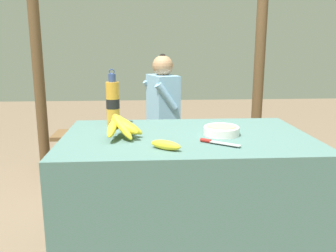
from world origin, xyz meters
name	(u,v)px	position (x,y,z in m)	size (l,w,h in m)	color
market_counter	(186,197)	(0.00, 0.00, 0.36)	(1.33, 0.85, 0.72)	#4C706B
banana_bunch_ripe	(121,125)	(-0.35, -0.04, 0.79)	(0.19, 0.28, 0.14)	#4C381E
serving_bowl	(221,130)	(0.19, -0.01, 0.75)	(0.19, 0.19, 0.05)	white
water_bottle	(113,103)	(-0.42, 0.28, 0.85)	(0.08, 0.08, 0.34)	gold
loose_banana_front	(166,145)	(-0.13, -0.27, 0.74)	(0.15, 0.13, 0.04)	yellow
knife	(214,142)	(0.12, -0.18, 0.73)	(0.18, 0.14, 0.02)	#BCBCC1
wooden_bench	(152,138)	(-0.17, 1.31, 0.36)	(1.76, 0.32, 0.42)	brown
seated_vendor	(158,109)	(-0.11, 1.26, 0.64)	(0.46, 0.43, 1.12)	#473828
banana_bunch_green	(102,126)	(-0.62, 1.30, 0.48)	(0.16, 0.26, 0.13)	#4C381E
support_post_near	(35,25)	(-1.22, 1.57, 1.37)	(0.10, 0.10, 2.74)	brown
support_post_far	(261,26)	(0.89, 1.57, 1.37)	(0.10, 0.10, 2.74)	brown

